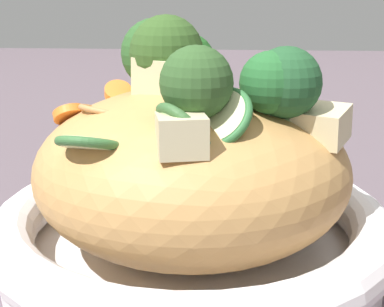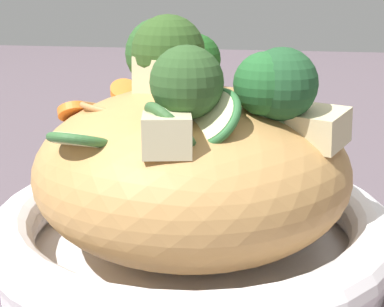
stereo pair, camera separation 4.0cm
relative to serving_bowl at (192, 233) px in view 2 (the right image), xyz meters
name	(u,v)px [view 2 (the right image)]	position (x,y,z in m)	size (l,w,h in m)	color
ground_plane	(192,265)	(0.00, 0.00, -0.03)	(3.00, 3.00, 0.00)	#594C54
serving_bowl	(192,233)	(0.00, 0.00, 0.00)	(0.29, 0.29, 0.05)	white
noodle_heap	(192,169)	(0.00, 0.00, 0.05)	(0.22, 0.22, 0.12)	tan
broccoli_florets	(198,67)	(0.00, 0.00, 0.12)	(0.14, 0.16, 0.07)	#9AB56C
carrot_coins	(138,98)	(-0.04, 0.00, 0.10)	(0.13, 0.09, 0.04)	orange
zucchini_slices	(156,129)	(-0.01, -0.06, 0.10)	(0.13, 0.06, 0.04)	beige
chicken_chunks	(213,106)	(0.02, -0.03, 0.10)	(0.15, 0.12, 0.05)	beige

